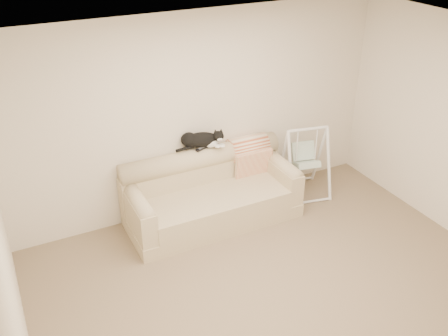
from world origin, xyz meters
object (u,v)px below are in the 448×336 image
remote_a (202,148)px  remote_b (213,146)px  tuxedo_cat (201,140)px  baby_swing (305,160)px  sofa (210,194)px

remote_a → remote_b: bearing=1.9°
tuxedo_cat → baby_swing: (1.45, -0.27, -0.51)m
remote_a → baby_swing: 1.53m
tuxedo_cat → baby_swing: size_ratio=0.63×
remote_b → tuxedo_cat: bearing=169.9°
baby_swing → sofa: bearing=179.7°
tuxedo_cat → remote_a: bearing=-104.6°
sofa → tuxedo_cat: (0.00, 0.26, 0.66)m
tuxedo_cat → remote_b: bearing=-10.1°
sofa → baby_swing: size_ratio=2.18×
remote_a → baby_swing: size_ratio=0.18×
sofa → baby_swing: (1.45, -0.01, 0.15)m
remote_b → tuxedo_cat: tuxedo_cat is taller
remote_a → sofa: bearing=-88.3°
sofa → remote_b: bearing=56.3°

